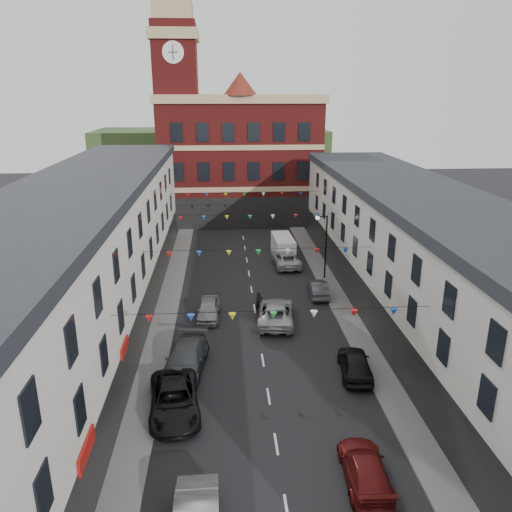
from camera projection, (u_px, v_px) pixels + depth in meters
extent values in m
plane|color=black|center=(263.00, 360.00, 31.87)|extent=(160.00, 160.00, 0.00)
cube|color=#605E5B|center=(157.00, 348.00, 33.29)|extent=(1.80, 64.00, 0.15)
cube|color=#605E5B|center=(361.00, 341.00, 34.19)|extent=(1.80, 64.00, 0.15)
cube|color=beige|center=(70.00, 286.00, 30.47)|extent=(8.00, 56.00, 10.00)
cube|color=black|center=(59.00, 200.00, 28.79)|extent=(8.40, 56.00, 0.70)
cube|color=black|center=(141.00, 334.00, 31.80)|extent=(0.12, 56.00, 3.20)
cube|color=silver|center=(444.00, 284.00, 32.17)|extent=(8.00, 56.00, 9.00)
cube|color=black|center=(453.00, 211.00, 30.65)|extent=(8.40, 56.00, 0.70)
cube|color=black|center=(379.00, 327.00, 32.82)|extent=(0.12, 56.00, 3.20)
cube|color=maroon|center=(239.00, 162.00, 65.50)|extent=(20.00, 12.00, 15.00)
cube|color=tan|center=(239.00, 98.00, 62.99)|extent=(20.60, 12.60, 1.00)
cone|color=maroon|center=(240.00, 84.00, 57.72)|extent=(4.00, 4.00, 2.60)
cube|color=maroon|center=(179.00, 129.00, 60.76)|extent=(5.00, 5.00, 24.00)
cube|color=tan|center=(174.00, 35.00, 57.46)|extent=(5.60, 5.60, 1.20)
cube|color=tan|center=(173.00, 15.00, 56.80)|extent=(4.40, 4.40, 3.00)
cylinder|color=white|center=(173.00, 52.00, 55.67)|extent=(2.40, 0.12, 2.40)
cube|color=#304B23|center=(212.00, 158.00, 88.76)|extent=(40.00, 14.00, 10.00)
cylinder|color=black|center=(326.00, 248.00, 44.63)|extent=(0.14, 0.14, 6.00)
cylinder|color=black|center=(323.00, 217.00, 43.69)|extent=(0.90, 0.10, 0.10)
sphere|color=beige|center=(318.00, 218.00, 43.69)|extent=(0.36, 0.36, 0.36)
imported|color=black|center=(174.00, 400.00, 26.47)|extent=(3.15, 5.84, 1.56)
imported|color=#393C3F|center=(186.00, 359.00, 30.42)|extent=(3.00, 5.85, 1.62)
imported|color=#93949B|center=(208.00, 309.00, 37.62)|extent=(1.84, 4.21, 1.41)
imported|color=maroon|center=(365.00, 469.00, 21.74)|extent=(2.11, 4.69, 1.33)
imported|color=black|center=(355.00, 364.00, 29.99)|extent=(2.24, 4.55, 1.49)
imported|color=#44474B|center=(318.00, 288.00, 41.73)|extent=(1.58, 4.04, 1.31)
imported|color=#AFB1B4|center=(286.00, 259.00, 48.91)|extent=(2.70, 5.38, 1.46)
imported|color=#B3B5BA|center=(276.00, 312.00, 36.94)|extent=(3.28, 5.90, 1.56)
cube|color=white|center=(283.00, 247.00, 51.46)|extent=(2.08, 4.96, 2.16)
imported|color=black|center=(259.00, 303.00, 38.34)|extent=(0.75, 0.63, 1.74)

